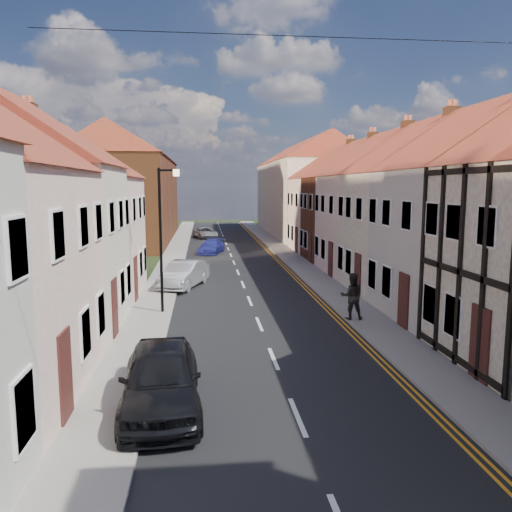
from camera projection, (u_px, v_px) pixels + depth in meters
name	position (u px, v px, depth m)	size (l,w,h in m)	color
road	(238.00, 272.00, 31.37)	(7.00, 90.00, 0.02)	black
pavement_left	(167.00, 273.00, 30.90)	(1.80, 90.00, 0.12)	#9A968C
pavement_right	(307.00, 270.00, 31.82)	(1.80, 90.00, 0.12)	#9A968C
cottage_r_white_near	(489.00, 209.00, 20.00)	(8.30, 6.00, 9.00)	#B3B0A9
cottage_r_cream_mid	(429.00, 204.00, 25.32)	(8.30, 5.20, 9.00)	white
cottage_r_pink	(390.00, 201.00, 30.64)	(8.30, 6.00, 9.00)	beige
cottage_r_white_far	(362.00, 199.00, 35.96)	(8.30, 5.20, 9.00)	brown
cottage_r_cream_far	(341.00, 197.00, 41.28)	(8.30, 6.00, 9.00)	beige
cottage_l_brick_mid	(4.00, 210.00, 18.00)	(8.30, 5.70, 9.10)	white
cottage_l_pink	(52.00, 208.00, 23.74)	(8.30, 6.30, 8.80)	beige
block_right_far	(304.00, 187.00, 56.24)	(8.30, 24.20, 10.50)	white
block_left_far	(130.00, 187.00, 49.37)	(8.30, 24.20, 10.50)	brown
lamppost	(163.00, 231.00, 20.64)	(0.88, 0.15, 6.00)	black
car_near	(161.00, 378.00, 11.99)	(1.86, 4.63, 1.58)	black
car_mid	(184.00, 274.00, 26.66)	(1.50, 4.29, 1.41)	#94979B
car_far	(211.00, 247.00, 40.23)	(1.56, 3.83, 1.11)	navy
car_distant	(205.00, 233.00, 52.20)	(1.88, 4.09, 1.14)	#9DA0A4
pedestrian_right	(352.00, 296.00, 19.78)	(0.90, 0.70, 1.86)	black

